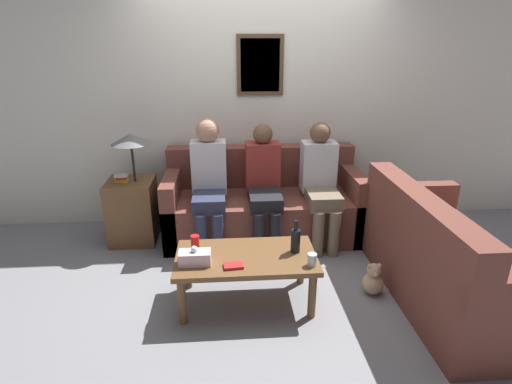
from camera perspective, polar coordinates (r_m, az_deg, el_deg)
ground_plane at (r=3.89m, az=1.64°, el=-9.08°), size 16.00×16.00×0.00m
wall_back at (r=4.35m, az=0.52°, el=12.44°), size 9.00×0.08×2.60m
couch_main at (r=4.19m, az=0.99°, el=-1.94°), size 1.98×0.83×0.89m
couch_side at (r=3.48m, az=25.37°, el=-9.12°), size 0.83×1.68×0.89m
coffee_table at (r=3.09m, az=-1.43°, el=-9.94°), size 1.07×0.57×0.41m
side_table_with_lamp at (r=4.21m, az=-17.20°, el=-1.66°), size 0.47×0.45×1.11m
wine_bottle at (r=3.08m, az=5.67°, el=-6.85°), size 0.07×0.07×0.26m
drinking_glass at (r=2.94m, az=8.01°, el=-9.55°), size 0.07×0.07×0.09m
book_stack at (r=2.92m, az=-3.23°, el=-10.46°), size 0.15×0.11×0.02m
soda_can at (r=3.15m, az=-8.69°, el=-7.18°), size 0.07×0.07×0.12m
tissue_box at (r=2.96m, az=-8.74°, el=-9.22°), size 0.23×0.12×0.15m
person_left at (r=3.89m, az=-6.73°, el=1.90°), size 0.34×0.62×1.24m
person_middle at (r=3.92m, az=1.12°, el=1.48°), size 0.34×0.66×1.18m
person_right at (r=3.98m, az=9.20°, el=1.72°), size 0.34×0.63×1.20m
teddy_bear at (r=3.44m, az=16.36°, el=-12.03°), size 0.17×0.17×0.27m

